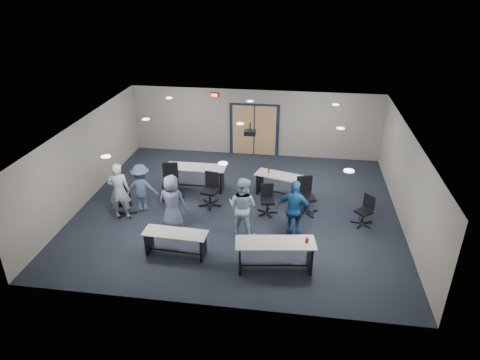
# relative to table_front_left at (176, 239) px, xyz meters

# --- Properties ---
(floor) EXTENTS (10.00, 10.00, 0.00)m
(floor) POSITION_rel_table_front_left_xyz_m (1.28, 2.71, -0.47)
(floor) COLOR black
(floor) RESTS_ON ground
(back_wall) EXTENTS (10.00, 0.04, 2.70)m
(back_wall) POSITION_rel_table_front_left_xyz_m (1.28, 7.21, 0.88)
(back_wall) COLOR gray
(back_wall) RESTS_ON floor
(front_wall) EXTENTS (10.00, 0.04, 2.70)m
(front_wall) POSITION_rel_table_front_left_xyz_m (1.28, -1.79, 0.88)
(front_wall) COLOR gray
(front_wall) RESTS_ON floor
(left_wall) EXTENTS (0.04, 9.00, 2.70)m
(left_wall) POSITION_rel_table_front_left_xyz_m (-3.72, 2.71, 0.88)
(left_wall) COLOR gray
(left_wall) RESTS_ON floor
(right_wall) EXTENTS (0.04, 9.00, 2.70)m
(right_wall) POSITION_rel_table_front_left_xyz_m (6.28, 2.71, 0.88)
(right_wall) COLOR gray
(right_wall) RESTS_ON floor
(ceiling) EXTENTS (10.00, 9.00, 0.04)m
(ceiling) POSITION_rel_table_front_left_xyz_m (1.28, 2.71, 2.23)
(ceiling) COLOR white
(ceiling) RESTS_ON back_wall
(double_door) EXTENTS (2.00, 0.07, 2.20)m
(double_door) POSITION_rel_table_front_left_xyz_m (1.28, 7.17, 0.58)
(double_door) COLOR black
(double_door) RESTS_ON back_wall
(exit_sign) EXTENTS (0.32, 0.07, 0.18)m
(exit_sign) POSITION_rel_table_front_left_xyz_m (-0.32, 7.15, 1.98)
(exit_sign) COLOR black
(exit_sign) RESTS_ON back_wall
(ceiling_projector) EXTENTS (0.35, 0.32, 0.37)m
(ceiling_projector) POSITION_rel_table_front_left_xyz_m (1.58, 3.20, 1.93)
(ceiling_projector) COLOR black
(ceiling_projector) RESTS_ON ceiling
(ceiling_can_lights) EXTENTS (6.24, 5.74, 0.02)m
(ceiling_can_lights) POSITION_rel_table_front_left_xyz_m (1.28, 2.96, 2.20)
(ceiling_can_lights) COLOR white
(ceiling_can_lights) RESTS_ON ceiling
(table_front_left) EXTENTS (1.73, 0.65, 0.69)m
(table_front_left) POSITION_rel_table_front_left_xyz_m (0.00, 0.00, 0.00)
(table_front_left) COLOR #B5B2AB
(table_front_left) RESTS_ON floor
(table_front_right) EXTENTS (2.07, 0.94, 0.94)m
(table_front_right) POSITION_rel_table_front_left_xyz_m (2.66, -0.24, 0.09)
(table_front_right) COLOR #B5B2AB
(table_front_right) RESTS_ON floor
(table_back_left) EXTENTS (2.06, 0.71, 0.83)m
(table_back_left) POSITION_rel_table_front_left_xyz_m (-0.36, 3.84, 0.10)
(table_back_left) COLOR #B5B2AB
(table_back_left) RESTS_ON floor
(table_back_right) EXTENTS (1.97, 1.12, 1.04)m
(table_back_right) POSITION_rel_table_front_left_xyz_m (2.63, 3.71, 0.05)
(table_back_right) COLOR #B5B2AB
(table_back_right) RESTS_ON floor
(chair_back_a) EXTENTS (0.90, 0.90, 1.21)m
(chair_back_a) POSITION_rel_table_front_left_xyz_m (-1.02, 3.00, 0.13)
(chair_back_a) COLOR black
(chair_back_a) RESTS_ON floor
(chair_back_b) EXTENTS (0.80, 0.80, 1.10)m
(chair_back_b) POSITION_rel_table_front_left_xyz_m (0.35, 2.75, 0.08)
(chair_back_b) COLOR black
(chair_back_b) RESTS_ON floor
(chair_back_c) EXTENTS (0.70, 0.70, 0.95)m
(chair_back_c) POSITION_rel_table_front_left_xyz_m (2.23, 2.49, 0.00)
(chair_back_c) COLOR black
(chair_back_c) RESTS_ON floor
(chair_back_d) EXTENTS (0.94, 0.94, 1.18)m
(chair_back_d) POSITION_rel_table_front_left_xyz_m (3.41, 2.69, 0.12)
(chair_back_d) COLOR black
(chair_back_d) RESTS_ON floor
(chair_loose_left) EXTENTS (0.77, 0.77, 0.92)m
(chair_loose_left) POSITION_rel_table_front_left_xyz_m (-2.12, 1.78, -0.01)
(chair_loose_left) COLOR black
(chair_loose_left) RESTS_ON floor
(chair_loose_right) EXTENTS (0.83, 0.83, 0.94)m
(chair_loose_right) POSITION_rel_table_front_left_xyz_m (5.11, 2.25, -0.00)
(chair_loose_right) COLOR black
(chair_loose_right) RESTS_ON floor
(person_gray) EXTENTS (0.73, 0.54, 1.83)m
(person_gray) POSITION_rel_table_front_left_xyz_m (-2.19, 1.63, 0.44)
(person_gray) COLOR #A0ABAF
(person_gray) RESTS_ON floor
(person_plaid) EXTENTS (0.84, 0.56, 1.68)m
(person_plaid) POSITION_rel_table_front_left_xyz_m (-0.45, 1.30, 0.37)
(person_plaid) COLOR slate
(person_plaid) RESTS_ON floor
(person_lightblue) EXTENTS (1.04, 0.92, 1.78)m
(person_lightblue) POSITION_rel_table_front_left_xyz_m (1.62, 1.27, 0.42)
(person_lightblue) COLOR #ABCEE2
(person_lightblue) RESTS_ON floor
(person_navy) EXTENTS (1.12, 0.68, 1.78)m
(person_navy) POSITION_rel_table_front_left_xyz_m (3.08, 1.28, 0.42)
(person_navy) COLOR navy
(person_navy) RESTS_ON floor
(person_back) EXTENTS (1.08, 0.70, 1.58)m
(person_back) POSITION_rel_table_front_left_xyz_m (-1.68, 2.13, 0.32)
(person_back) COLOR #405174
(person_back) RESTS_ON floor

